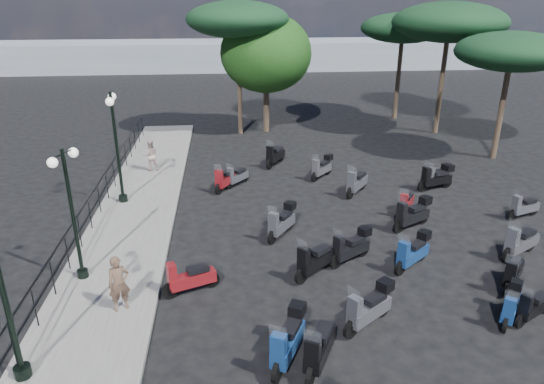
{
  "coord_description": "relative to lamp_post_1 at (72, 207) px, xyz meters",
  "views": [
    {
      "loc": [
        -2.99,
        -12.44,
        7.77
      ],
      "look_at": [
        -1.39,
        3.68,
        1.2
      ],
      "focal_mm": 32.0,
      "sensor_mm": 36.0,
      "label": 1
    }
  ],
  "objects": [
    {
      "name": "scooter_28",
      "position": [
        13.22,
        5.99,
        -1.86
      ],
      "size": [
        1.7,
        0.76,
        1.39
      ],
      "rotation": [
        0.0,
        0.0,
        1.85
      ],
      "color": "black",
      "rests_on": "ground"
    },
    {
      "name": "scooter_25",
      "position": [
        13.49,
        0.12,
        -1.87
      ],
      "size": [
        1.66,
        1.05,
        1.46
      ],
      "rotation": [
        0.0,
        0.0,
        2.08
      ],
      "color": "black",
      "rests_on": "ground"
    },
    {
      "name": "scooter_8",
      "position": [
        6.78,
        -0.34,
        -1.88
      ],
      "size": [
        1.42,
        1.27,
        1.43
      ],
      "rotation": [
        0.0,
        0.0,
        2.3
      ],
      "color": "black",
      "rests_on": "ground"
    },
    {
      "name": "scooter_10",
      "position": [
        6.11,
        2.3,
        -1.86
      ],
      "size": [
        1.16,
        1.51,
        1.39
      ],
      "rotation": [
        0.0,
        0.0,
        2.53
      ],
      "color": "black",
      "rests_on": "ground"
    },
    {
      "name": "scooter_22",
      "position": [
        13.38,
        6.25,
        -1.9
      ],
      "size": [
        1.43,
        0.98,
        1.27
      ],
      "rotation": [
        0.0,
        0.0,
        2.11
      ],
      "color": "black",
      "rests_on": "ground"
    },
    {
      "name": "sidewalk",
      "position": [
        0.78,
        2.77,
        -2.31
      ],
      "size": [
        3.0,
        30.0,
        0.15
      ],
      "primitive_type": "cube",
      "color": "slate",
      "rests_on": "ground"
    },
    {
      "name": "scooter_2",
      "position": [
        6.18,
        -4.17,
        -1.88
      ],
      "size": [
        1.0,
        1.68,
        1.45
      ],
      "rotation": [
        0.0,
        0.0,
        2.67
      ],
      "color": "black",
      "rests_on": "ground"
    },
    {
      "name": "pine_0",
      "position": [
        15.87,
        18.98,
        3.46
      ],
      "size": [
        5.4,
        5.4,
        6.81
      ],
      "color": "#38281E",
      "rests_on": "ground"
    },
    {
      "name": "pine_1",
      "position": [
        17.07,
        15.01,
        4.0
      ],
      "size": [
        6.39,
        6.39,
        7.52
      ],
      "color": "#38281E",
      "rests_on": "ground"
    },
    {
      "name": "scooter_7",
      "position": [
        7.69,
        -2.86,
        -1.84
      ],
      "size": [
        1.53,
        1.21,
        1.42
      ],
      "rotation": [
        0.0,
        0.0,
        2.21
      ],
      "color": "black",
      "rests_on": "ground"
    },
    {
      "name": "pine_2",
      "position": [
        5.22,
        16.04,
        4.15
      ],
      "size": [
        5.79,
        5.79,
        7.57
      ],
      "color": "#38281E",
      "rests_on": "ground"
    },
    {
      "name": "distant_hills",
      "position": [
        7.28,
        44.77,
        -0.88
      ],
      "size": [
        70.0,
        8.0,
        3.0
      ],
      "primitive_type": "cube",
      "color": "gray",
      "rests_on": "ground"
    },
    {
      "name": "scooter_5",
      "position": [
        4.72,
        7.31,
        -1.97
      ],
      "size": [
        1.04,
        1.19,
        1.19
      ],
      "rotation": [
        0.0,
        0.0,
        2.43
      ],
      "color": "black",
      "rests_on": "ground"
    },
    {
      "name": "railing",
      "position": [
        -0.52,
        2.57,
        -1.48
      ],
      "size": [
        0.04,
        26.04,
        1.1
      ],
      "color": "black",
      "rests_on": "sidewalk"
    },
    {
      "name": "scooter_18",
      "position": [
        11.38,
        -2.98,
        -1.93
      ],
      "size": [
        1.06,
        1.25,
        1.19
      ],
      "rotation": [
        0.0,
        0.0,
        2.46
      ],
      "color": "black",
      "rests_on": "ground"
    },
    {
      "name": "scooter_15",
      "position": [
        9.68,
        5.81,
        -1.88
      ],
      "size": [
        1.22,
        1.5,
        1.45
      ],
      "rotation": [
        0.0,
        0.0,
        2.48
      ],
      "color": "black",
      "rests_on": "ground"
    },
    {
      "name": "scooter_4",
      "position": [
        4.21,
        6.84,
        -1.92
      ],
      "size": [
        0.98,
        1.49,
        1.34
      ],
      "rotation": [
        0.0,
        0.0,
        2.6
      ],
      "color": "black",
      "rests_on": "ground"
    },
    {
      "name": "scooter_21",
      "position": [
        11.06,
        3.7,
        -1.96
      ],
      "size": [
        0.95,
        1.33,
        1.22
      ],
      "rotation": [
        0.0,
        0.0,
        2.55
      ],
      "color": "black",
      "rests_on": "ground"
    },
    {
      "name": "pine_3",
      "position": [
        18.02,
        9.94,
        2.92
      ],
      "size": [
        5.33,
        5.33,
        6.25
      ],
      "color": "#38281E",
      "rests_on": "ground"
    },
    {
      "name": "scooter_1",
      "position": [
        5.52,
        -3.9,
        -1.83
      ],
      "size": [
        1.04,
        1.7,
        1.47
      ],
      "rotation": [
        0.0,
        0.0,
        2.68
      ],
      "color": "black",
      "rests_on": "ground"
    },
    {
      "name": "scooter_27",
      "position": [
        15.31,
        2.89,
        -1.95
      ],
      "size": [
        1.49,
        0.71,
        1.23
      ],
      "rotation": [
        0.0,
        0.0,
        1.9
      ],
      "color": "black",
      "rests_on": "ground"
    },
    {
      "name": "scooter_26",
      "position": [
        12.28,
        -1.53,
        -1.93
      ],
      "size": [
        1.16,
        1.26,
        1.29
      ],
      "rotation": [
        0.0,
        0.0,
        2.41
      ],
      "color": "black",
      "rests_on": "ground"
    },
    {
      "name": "lamp_post_1",
      "position": [
        0.0,
        0.0,
        0.0
      ],
      "size": [
        0.56,
        1.1,
        3.91
      ],
      "rotation": [
        0.0,
        0.0,
        -0.34
      ],
      "color": "black",
      "rests_on": "sidewalk"
    },
    {
      "name": "scooter_20",
      "position": [
        9.84,
        -0.18,
        -1.87
      ],
      "size": [
        1.43,
        1.21,
        1.36
      ],
      "rotation": [
        0.0,
        0.0,
        2.24
      ],
      "color": "black",
      "rests_on": "ground"
    },
    {
      "name": "pedestrian_far",
      "position": [
        0.78,
        9.32,
        -1.49
      ],
      "size": [
        0.82,
        0.69,
        1.48
      ],
      "primitive_type": "imported",
      "rotation": [
        0.0,
        0.0,
        3.34
      ],
      "color": "#BFA5A1",
      "rests_on": "sidewalk"
    },
    {
      "name": "lamp_post_2",
      "position": [
        0.14,
        5.64,
        0.26
      ],
      "size": [
        0.42,
        1.28,
        4.37
      ],
      "rotation": [
        0.0,
        0.0,
        0.12
      ],
      "color": "black",
      "rests_on": "sidewalk"
    },
    {
      "name": "scooter_11",
      "position": [
        6.67,
        9.86,
        -1.88
      ],
      "size": [
        1.07,
        1.61,
        1.45
      ],
      "rotation": [
        0.0,
        0.0,
        2.6
      ],
      "color": "black",
      "rests_on": "ground"
    },
    {
      "name": "scooter_3",
      "position": [
        3.14,
        -0.92,
        -1.91
      ],
      "size": [
        1.61,
        0.82,
        1.34
      ],
      "rotation": [
        0.0,
        0.0,
        1.94
      ],
      "color": "black",
      "rests_on": "ground"
    },
    {
      "name": "broadleaf_tree",
      "position": [
        6.83,
        16.39,
        2.28
      ],
      "size": [
        5.35,
        5.35,
        6.95
      ],
      "color": "#38281E",
      "rests_on": "ground"
    },
    {
      "name": "woman",
      "position": [
        1.42,
        -1.69,
        -1.47
      ],
      "size": [
        0.65,
        0.55,
        1.52
      ],
      "primitive_type": "imported",
      "rotation": [
        0.0,
        0.0,
        0.4
      ],
      "color": "brown",
      "rests_on": "sidewalk"
    },
    {
      "name": "scooter_14",
      "position": [
        10.83,
        2.46,
        -1.85
      ],
      "size": [
        1.63,
        1.04,
        1.42
      ],
      "rotation": [
        0.0,
        0.0,
        2.07
      ],
      "color": "black",
      "rests_on": "ground"
    },
    {
      "name": "ground",
      "position": [
        7.28,
        -0.23,
        -2.38
      ],
      "size": [
        120.0,
        120.0,
        0.0
      ],
      "primitive_type": "plane",
      "color": "black",
      "rests_on": "ground"
    },
    {
      "name": "scooter_19",
      "position": [
        11.94,
        -3.05,
        -1.97
      ],
      "size": [
        1.34,
        0.84,
        1.18
      ],
      "rotation": [
        0.0,
        0.0,
        2.07
      ],
      "color": "black",
      "rests_on": "ground"
    },
    {
      "name": "scooter_9",
      "position": [
        8.05,
        0.33,
        -1.87
      ],
      "size": [
        1.5,
        1.06,
        1.35
      ],
      "rotation": [
        0.0,
        0.0,
        2.13
      ],
      "color": "black",
      "rests_on": "ground"
    },
    {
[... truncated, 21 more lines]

